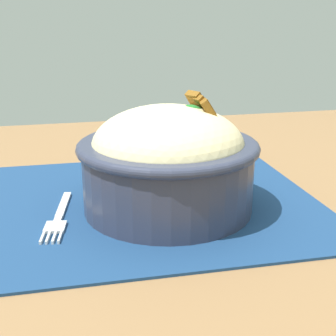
% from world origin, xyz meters
% --- Properties ---
extents(table, '(1.20, 1.00, 0.73)m').
position_xyz_m(table, '(0.00, 0.00, 0.66)').
color(table, olive).
rests_on(table, ground_plane).
extents(placemat, '(0.41, 0.36, 0.00)m').
position_xyz_m(placemat, '(0.02, -0.02, 0.73)').
color(placemat, navy).
rests_on(placemat, table).
extents(bowl, '(0.21, 0.21, 0.14)m').
position_xyz_m(bowl, '(0.01, 0.01, 0.79)').
color(bowl, '#2D3347').
rests_on(bowl, placemat).
extents(fork, '(0.04, 0.14, 0.00)m').
position_xyz_m(fork, '(0.14, 0.02, 0.73)').
color(fork, silver).
rests_on(fork, placemat).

